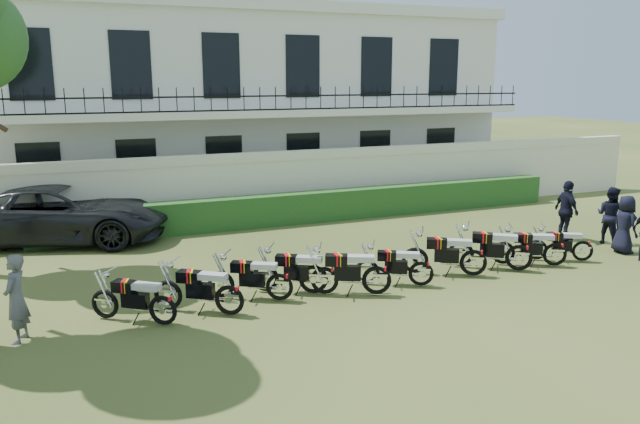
% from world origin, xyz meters
% --- Properties ---
extents(ground, '(100.00, 100.00, 0.00)m').
position_xyz_m(ground, '(0.00, 0.00, 0.00)').
color(ground, '#37471C').
rests_on(ground, ground).
extents(perimeter_wall, '(30.00, 0.35, 2.30)m').
position_xyz_m(perimeter_wall, '(0.00, 8.00, 1.17)').
color(perimeter_wall, beige).
rests_on(perimeter_wall, ground).
extents(hedge, '(18.00, 0.60, 1.00)m').
position_xyz_m(hedge, '(1.00, 7.20, 0.50)').
color(hedge, '#184419').
rests_on(hedge, ground).
extents(building, '(20.40, 9.60, 7.40)m').
position_xyz_m(building, '(0.00, 13.96, 3.71)').
color(building, silver).
rests_on(building, ground).
extents(motorcycle_0, '(1.53, 1.21, 1.02)m').
position_xyz_m(motorcycle_0, '(-5.23, -0.01, 0.47)').
color(motorcycle_0, black).
rests_on(motorcycle_0, ground).
extents(motorcycle_1, '(1.65, 1.23, 1.07)m').
position_xyz_m(motorcycle_1, '(-3.92, 0.00, 0.49)').
color(motorcycle_1, black).
rests_on(motorcycle_1, ground).
extents(motorcycle_2, '(1.68, 1.02, 1.03)m').
position_xyz_m(motorcycle_2, '(-2.72, 0.42, 0.47)').
color(motorcycle_2, black).
rests_on(motorcycle_2, ground).
extents(motorcycle_3, '(1.74, 1.06, 1.07)m').
position_xyz_m(motorcycle_3, '(-1.67, 0.43, 0.49)').
color(motorcycle_3, black).
rests_on(motorcycle_3, ground).
extents(motorcycle_4, '(1.89, 1.01, 1.11)m').
position_xyz_m(motorcycle_4, '(-0.62, -0.04, 0.51)').
color(motorcycle_4, black).
rests_on(motorcycle_4, ground).
extents(motorcycle_5, '(1.61, 0.98, 0.99)m').
position_xyz_m(motorcycle_5, '(0.59, 0.09, 0.46)').
color(motorcycle_5, black).
rests_on(motorcycle_5, ground).
extents(motorcycle_6, '(1.80, 1.13, 1.11)m').
position_xyz_m(motorcycle_6, '(2.14, 0.25, 0.51)').
color(motorcycle_6, black).
rests_on(motorcycle_6, ground).
extents(motorcycle_7, '(1.70, 1.33, 1.12)m').
position_xyz_m(motorcycle_7, '(3.43, 0.16, 0.52)').
color(motorcycle_7, black).
rests_on(motorcycle_7, ground).
extents(motorcycle_8, '(1.67, 1.00, 1.02)m').
position_xyz_m(motorcycle_8, '(4.54, 0.14, 0.47)').
color(motorcycle_8, black).
rests_on(motorcycle_8, ground).
extents(motorcycle_9, '(1.52, 0.90, 0.92)m').
position_xyz_m(motorcycle_9, '(5.53, 0.20, 0.42)').
color(motorcycle_9, black).
rests_on(motorcycle_9, ground).
extents(suv, '(6.59, 4.47, 1.68)m').
position_xyz_m(suv, '(-6.97, 7.56, 0.84)').
color(suv, black).
rests_on(suv, ground).
extents(inspector, '(0.57, 0.69, 1.64)m').
position_xyz_m(inspector, '(-7.76, 0.28, 0.82)').
color(inspector, '#5E5E63').
rests_on(inspector, ground).
extents(officer_3, '(0.62, 0.85, 1.60)m').
position_xyz_m(officer_3, '(7.20, 0.43, 0.80)').
color(officer_3, black).
rests_on(officer_3, ground).
extents(officer_4, '(0.81, 0.94, 1.66)m').
position_xyz_m(officer_4, '(7.63, 1.33, 0.83)').
color(officer_4, black).
rests_on(officer_4, ground).
extents(officer_5, '(0.61, 1.10, 1.78)m').
position_xyz_m(officer_5, '(6.74, 2.10, 0.89)').
color(officer_5, black).
rests_on(officer_5, ground).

